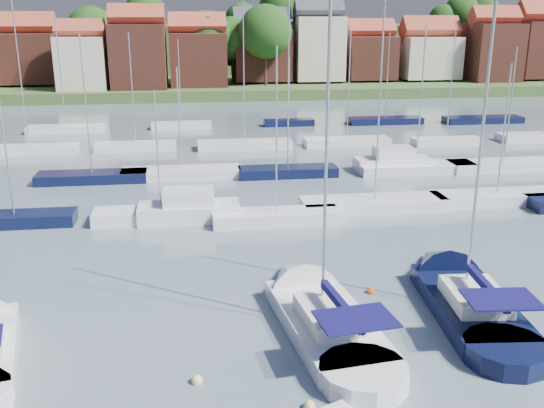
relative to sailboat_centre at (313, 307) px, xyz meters
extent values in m
plane|color=#4B5D67|center=(-0.47, 34.95, -0.35)|extent=(260.00, 260.00, 0.00)
cube|color=silver|center=(0.22, -1.83, -0.10)|extent=(4.50, 8.82, 1.20)
cone|color=silver|center=(-0.41, 3.42, -0.10)|extent=(3.99, 4.50, 3.53)
cylinder|color=silver|center=(0.72, -6.03, -0.10)|extent=(3.92, 3.92, 1.20)
cube|color=silver|center=(0.29, -2.41, 0.85)|extent=(2.87, 3.79, 0.70)
cylinder|color=#B2B2B7|center=(0.15, -1.25, 8.34)|extent=(0.14, 0.14, 15.68)
cylinder|color=#B2B2B7|center=(0.43, -3.58, 1.70)|extent=(0.65, 4.68, 0.10)
cube|color=#100D45|center=(0.43, -3.58, 1.85)|extent=(0.82, 4.47, 0.35)
cube|color=#100D45|center=(0.61, -5.10, 2.00)|extent=(3.23, 2.45, 0.08)
cube|color=black|center=(7.37, -0.99, -0.10)|extent=(4.26, 8.68, 1.20)
cone|color=black|center=(7.86, 4.23, -0.10)|extent=(3.86, 4.39, 3.50)
cylinder|color=black|center=(6.98, -5.17, -0.10)|extent=(3.81, 3.81, 1.20)
cube|color=silver|center=(7.32, -1.57, 0.85)|extent=(2.76, 3.71, 0.70)
cylinder|color=#B2B2B7|center=(7.43, -0.41, 8.45)|extent=(0.14, 0.14, 15.89)
cylinder|color=#B2B2B7|center=(7.21, -2.73, 1.70)|extent=(0.54, 4.65, 0.10)
cube|color=#100D45|center=(7.21, -2.73, 1.85)|extent=(0.71, 4.44, 0.35)
cube|color=#100D45|center=(7.07, -4.24, 2.00)|extent=(3.15, 2.37, 0.08)
sphere|color=beige|center=(-5.61, -5.02, -0.35)|extent=(0.46, 0.46, 0.46)
sphere|color=beige|center=(-1.61, -7.20, -0.35)|extent=(0.43, 0.43, 0.43)
sphere|color=#D85914|center=(3.40, 1.84, -0.35)|extent=(0.42, 0.42, 0.42)
sphere|color=beige|center=(8.14, -5.78, -0.35)|extent=(0.42, 0.42, 0.42)
cube|color=black|center=(-17.58, 15.49, 0.00)|extent=(8.01, 2.24, 1.00)
cylinder|color=#B2B2B7|center=(-17.58, 15.49, 5.58)|extent=(0.12, 0.12, 10.16)
cube|color=silver|center=(-7.74, 15.15, 0.00)|extent=(9.22, 2.58, 1.00)
cylinder|color=#B2B2B7|center=(-7.74, 15.15, 4.59)|extent=(0.12, 0.12, 8.18)
cube|color=silver|center=(0.17, 13.55, 0.00)|extent=(8.78, 2.46, 1.00)
cylinder|color=#B2B2B7|center=(0.17, 13.55, 6.03)|extent=(0.12, 0.12, 11.06)
cube|color=silver|center=(7.77, 15.61, 0.00)|extent=(10.79, 3.02, 1.00)
cylinder|color=#B2B2B7|center=(7.77, 15.61, 7.94)|extent=(0.12, 0.12, 14.87)
cube|color=silver|center=(17.51, 15.97, 0.00)|extent=(10.13, 2.84, 1.00)
cylinder|color=#B2B2B7|center=(17.51, 15.97, 5.30)|extent=(0.12, 0.12, 9.59)
cube|color=silver|center=(-5.78, 14.95, 0.15)|extent=(7.00, 2.60, 1.40)
cube|color=silver|center=(-5.78, 14.95, 1.25)|extent=(3.50, 2.20, 1.30)
cube|color=black|center=(-14.02, 26.58, 0.00)|extent=(9.30, 2.60, 1.00)
cylinder|color=#B2B2B7|center=(-14.02, 26.58, 6.24)|extent=(0.12, 0.12, 11.48)
cube|color=silver|center=(-6.41, 26.96, 0.00)|extent=(10.40, 2.91, 1.00)
cylinder|color=#B2B2B7|center=(-6.41, 26.96, 4.89)|extent=(0.12, 0.12, 8.77)
cube|color=black|center=(3.01, 26.23, 0.00)|extent=(8.80, 2.46, 1.00)
cylinder|color=#B2B2B7|center=(3.01, 26.23, 7.67)|extent=(0.12, 0.12, 14.33)
cube|color=silver|center=(14.93, 26.11, 0.00)|extent=(10.73, 3.00, 1.00)
cylinder|color=#B2B2B7|center=(14.93, 26.11, 6.58)|extent=(0.12, 0.12, 12.14)
cube|color=silver|center=(23.36, 25.91, 0.00)|extent=(10.48, 2.93, 1.00)
cylinder|color=#B2B2B7|center=(23.36, 25.91, 5.64)|extent=(0.12, 0.12, 10.28)
cube|color=silver|center=(12.99, 26.95, 0.15)|extent=(7.00, 2.60, 1.40)
cube|color=silver|center=(12.99, 26.95, 1.25)|extent=(3.50, 2.20, 1.30)
cube|color=silver|center=(-22.18, 39.16, 0.00)|extent=(9.71, 2.72, 1.00)
cylinder|color=#B2B2B7|center=(-22.18, 39.16, 7.94)|extent=(0.12, 0.12, 14.88)
cube|color=silver|center=(-11.30, 39.45, 0.00)|extent=(8.49, 2.38, 1.00)
cylinder|color=#B2B2B7|center=(-11.30, 39.45, 6.16)|extent=(0.12, 0.12, 11.31)
cube|color=silver|center=(0.32, 38.72, 0.00)|extent=(10.16, 2.85, 1.00)
cylinder|color=#B2B2B7|center=(0.32, 38.72, 7.80)|extent=(0.12, 0.12, 14.59)
cube|color=silver|center=(11.70, 38.84, 0.00)|extent=(9.53, 2.67, 1.00)
cylinder|color=#B2B2B7|center=(11.70, 38.84, 6.46)|extent=(0.12, 0.12, 11.91)
cube|color=silver|center=(22.69, 37.45, 0.00)|extent=(7.62, 2.13, 1.00)
cylinder|color=#B2B2B7|center=(22.69, 37.45, 6.57)|extent=(0.12, 0.12, 12.13)
cube|color=silver|center=(34.76, 38.53, 0.00)|extent=(10.17, 2.85, 1.00)
cube|color=silver|center=(-20.73, 51.50, 0.00)|extent=(9.24, 2.59, 1.00)
cylinder|color=#B2B2B7|center=(-20.73, 51.50, 7.09)|extent=(0.12, 0.12, 13.17)
cube|color=silver|center=(-6.55, 52.25, 0.00)|extent=(7.57, 2.12, 1.00)
cylinder|color=#B2B2B7|center=(-6.55, 52.25, 5.62)|extent=(0.12, 0.12, 10.24)
cube|color=black|center=(7.42, 52.41, 0.00)|extent=(6.58, 1.84, 1.00)
cylinder|color=#B2B2B7|center=(7.42, 52.41, 4.51)|extent=(0.12, 0.12, 8.01)
cube|color=black|center=(20.47, 52.35, 0.00)|extent=(9.92, 2.78, 1.00)
cylinder|color=#B2B2B7|center=(20.47, 52.35, 5.96)|extent=(0.12, 0.12, 10.92)
cube|color=black|center=(33.81, 51.31, 0.00)|extent=(10.55, 2.95, 1.00)
cylinder|color=#B2B2B7|center=(33.81, 51.31, 6.26)|extent=(0.12, 0.12, 11.51)
cube|color=#3F582C|center=(-0.47, 111.95, -0.05)|extent=(200.00, 70.00, 3.00)
cube|color=#3F582C|center=(-0.47, 136.95, 4.65)|extent=(200.00, 60.00, 14.00)
cube|color=brown|center=(-34.11, 92.73, 6.22)|extent=(10.37, 9.97, 8.73)
cube|color=#973E2C|center=(-34.11, 92.73, 11.85)|extent=(10.57, 5.13, 5.13)
cube|color=beige|center=(-23.21, 83.95, 5.73)|extent=(8.09, 8.80, 8.96)
cube|color=#973E2C|center=(-23.21, 83.95, 11.20)|extent=(8.25, 4.00, 4.00)
cube|color=brown|center=(-13.82, 84.88, 6.74)|extent=(9.36, 10.17, 10.97)
cube|color=#973E2C|center=(-13.82, 84.88, 13.37)|extent=(9.54, 4.63, 4.63)
cube|color=brown|center=(-3.51, 86.59, 5.97)|extent=(9.90, 8.56, 9.42)
cube|color=#973E2C|center=(-3.51, 86.59, 11.89)|extent=(10.10, 4.90, 4.90)
cube|color=brown|center=(8.63, 91.59, 6.60)|extent=(10.59, 8.93, 9.49)
cube|color=#383A42|center=(8.63, 91.59, 12.64)|extent=(10.80, 5.24, 5.24)
cube|color=beige|center=(19.24, 90.74, 7.68)|extent=(9.01, 8.61, 11.65)
cube|color=#383A42|center=(19.24, 90.74, 14.61)|extent=(9.19, 4.46, 4.46)
cube|color=brown|center=(29.70, 91.94, 5.86)|extent=(9.10, 9.34, 8.00)
cube|color=#973E2C|center=(29.70, 91.94, 10.97)|extent=(9.28, 4.50, 4.50)
cube|color=beige|center=(41.48, 91.54, 5.79)|extent=(10.86, 9.59, 7.88)
cube|color=#973E2C|center=(41.48, 91.54, 11.06)|extent=(11.07, 5.37, 5.37)
cube|color=brown|center=(53.29, 88.86, 6.74)|extent=(9.18, 9.96, 10.97)
cube|color=#973E2C|center=(53.29, 88.86, 13.35)|extent=(9.36, 4.54, 4.54)
cube|color=brown|center=(64.71, 90.16, 7.24)|extent=(11.39, 9.67, 10.76)
cylinder|color=#382619|center=(56.31, 110.45, 8.17)|extent=(0.50, 0.50, 4.47)
sphere|color=#244816|center=(56.31, 110.45, 14.24)|extent=(8.18, 8.18, 8.18)
cylinder|color=#382619|center=(2.99, 90.87, 3.48)|extent=(0.50, 0.50, 4.46)
sphere|color=#244816|center=(2.99, 90.87, 9.53)|extent=(8.15, 8.15, 8.15)
cylinder|color=#382619|center=(14.75, 108.62, 8.23)|extent=(0.50, 0.50, 5.15)
sphere|color=#244816|center=(14.75, 108.62, 15.22)|extent=(9.41, 9.41, 9.41)
cylinder|color=#382619|center=(-14.01, 111.26, 8.33)|extent=(0.50, 0.50, 4.56)
sphere|color=#244816|center=(-14.01, 111.26, 14.52)|extent=(8.34, 8.34, 8.34)
cylinder|color=#382619|center=(-23.70, 100.19, 3.83)|extent=(0.50, 0.50, 5.15)
sphere|color=#244816|center=(-23.70, 100.19, 10.82)|extent=(9.42, 9.42, 9.42)
cylinder|color=#382619|center=(-39.14, 102.26, 6.41)|extent=(0.50, 0.50, 3.42)
sphere|color=#244816|center=(-39.14, 102.26, 11.06)|extent=(6.26, 6.26, 6.26)
cylinder|color=#382619|center=(13.29, 99.65, 3.14)|extent=(0.50, 0.50, 3.77)
sphere|color=#244816|center=(13.29, 99.65, 8.25)|extent=(6.89, 6.89, 6.89)
cylinder|color=#382619|center=(8.58, 85.89, 3.86)|extent=(0.50, 0.50, 5.21)
sphere|color=#244816|center=(8.58, 85.89, 10.94)|extent=(9.53, 9.53, 9.53)
cylinder|color=#382619|center=(61.46, 96.57, 2.74)|extent=(0.50, 0.50, 2.97)
sphere|color=#244816|center=(61.46, 96.57, 6.78)|extent=(5.44, 5.44, 5.44)
cylinder|color=#382619|center=(-1.62, 88.70, 3.68)|extent=(0.50, 0.50, 4.84)
sphere|color=#244816|center=(-1.62, 88.70, 10.25)|extent=(8.85, 8.85, 8.85)
cylinder|color=#382619|center=(52.21, 110.66, 7.82)|extent=(0.50, 0.50, 3.72)
sphere|color=#244816|center=(52.21, 110.66, 12.87)|extent=(6.80, 6.80, 6.80)
cylinder|color=#382619|center=(53.58, 89.07, 3.28)|extent=(0.50, 0.50, 4.05)
sphere|color=#244816|center=(53.58, 89.07, 8.77)|extent=(7.40, 7.40, 7.40)
cylinder|color=#382619|center=(6.37, 108.24, 7.56)|extent=(0.50, 0.50, 3.93)
sphere|color=#244816|center=(6.37, 108.24, 12.90)|extent=(7.19, 7.19, 7.19)
cylinder|color=#382619|center=(30.18, 95.12, 3.17)|extent=(0.50, 0.50, 3.82)
sphere|color=#244816|center=(30.18, 95.12, 8.36)|extent=(6.99, 6.99, 6.99)
cylinder|color=#382619|center=(-17.91, 88.07, 3.00)|extent=(0.50, 0.50, 3.48)
sphere|color=#244816|center=(-17.91, 88.07, 7.72)|extent=(6.37, 6.37, 6.37)
cylinder|color=#382619|center=(57.05, 97.75, 2.75)|extent=(0.50, 0.50, 2.99)
sphere|color=#244816|center=(57.05, 97.75, 6.80)|extent=(5.46, 5.46, 5.46)
cylinder|color=#382619|center=(3.14, 93.99, 2.88)|extent=(0.50, 0.50, 3.25)
sphere|color=#244816|center=(3.14, 93.99, 7.29)|extent=(5.94, 5.94, 5.94)
cylinder|color=#382619|center=(-3.52, 95.68, 2.75)|extent=(0.50, 0.50, 2.98)
sphere|color=#244816|center=(-3.52, 95.68, 6.80)|extent=(5.46, 5.46, 5.46)
cylinder|color=#382619|center=(64.19, 116.69, 9.01)|extent=(0.50, 0.50, 4.29)
sphere|color=#244816|center=(64.19, 116.69, 14.83)|extent=(7.84, 7.84, 7.84)
camera|label=1|loc=(-5.49, -25.62, 13.18)|focal=40.00mm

